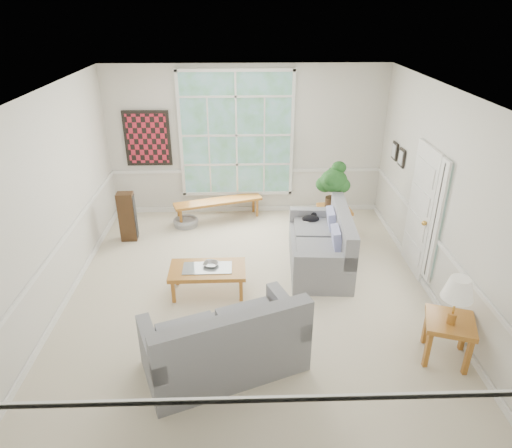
{
  "coord_description": "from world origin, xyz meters",
  "views": [
    {
      "loc": [
        -0.09,
        -5.88,
        4.05
      ],
      "look_at": [
        0.1,
        0.2,
        1.05
      ],
      "focal_mm": 32.0,
      "sensor_mm": 36.0,
      "label": 1
    }
  ],
  "objects_px": {
    "loveseat_right": "(320,240)",
    "loveseat_front": "(223,333)",
    "coffee_table": "(208,280)",
    "end_table": "(334,221)",
    "side_table": "(447,339)"
  },
  "relations": [
    {
      "from": "end_table",
      "to": "loveseat_right",
      "type": "bearing_deg",
      "value": -112.0
    },
    {
      "from": "coffee_table",
      "to": "end_table",
      "type": "height_order",
      "value": "end_table"
    },
    {
      "from": "loveseat_front",
      "to": "end_table",
      "type": "bearing_deg",
      "value": 38.88
    },
    {
      "from": "loveseat_front",
      "to": "loveseat_right",
      "type": "bearing_deg",
      "value": 35.48
    },
    {
      "from": "loveseat_right",
      "to": "coffee_table",
      "type": "relative_size",
      "value": 1.58
    },
    {
      "from": "loveseat_right",
      "to": "end_table",
      "type": "xyz_separation_m",
      "value": [
        0.45,
        1.13,
        -0.21
      ]
    },
    {
      "from": "loveseat_right",
      "to": "loveseat_front",
      "type": "xyz_separation_m",
      "value": [
        -1.51,
        -2.31,
        0.01
      ]
    },
    {
      "from": "loveseat_right",
      "to": "side_table",
      "type": "xyz_separation_m",
      "value": [
        1.23,
        -2.25,
        -0.2
      ]
    },
    {
      "from": "loveseat_right",
      "to": "loveseat_front",
      "type": "distance_m",
      "value": 2.76
    },
    {
      "from": "coffee_table",
      "to": "side_table",
      "type": "height_order",
      "value": "side_table"
    },
    {
      "from": "loveseat_front",
      "to": "coffee_table",
      "type": "bearing_deg",
      "value": 79.21
    },
    {
      "from": "loveseat_right",
      "to": "end_table",
      "type": "bearing_deg",
      "value": 71.71
    },
    {
      "from": "coffee_table",
      "to": "end_table",
      "type": "xyz_separation_m",
      "value": [
        2.26,
        1.85,
        0.07
      ]
    },
    {
      "from": "coffee_table",
      "to": "end_table",
      "type": "bearing_deg",
      "value": 38.67
    },
    {
      "from": "side_table",
      "to": "loveseat_right",
      "type": "bearing_deg",
      "value": 118.65
    }
  ]
}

